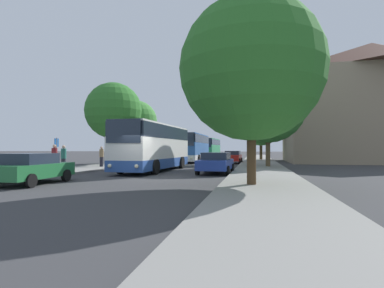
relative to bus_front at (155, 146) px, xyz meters
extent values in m
plane|color=#38383A|center=(1.00, -4.99, -1.87)|extent=(300.00, 300.00, 0.00)
cube|color=gray|center=(-6.00, -4.99, -1.79)|extent=(4.00, 120.00, 0.15)
cube|color=gray|center=(8.00, -4.99, -1.79)|extent=(4.00, 120.00, 0.15)
cube|color=gray|center=(21.55, 18.26, 3.53)|extent=(19.94, 12.81, 10.79)
pyramid|color=#513328|center=(21.55, 18.26, 10.84)|extent=(19.94, 12.81, 3.84)
cube|color=#2D519E|center=(0.00, 0.01, -1.24)|extent=(2.91, 10.37, 0.70)
cube|color=silver|center=(0.00, 0.01, -0.16)|extent=(2.91, 10.37, 1.46)
cube|color=#232D3D|center=(0.00, 0.01, 1.05)|extent=(2.93, 10.17, 0.95)
cube|color=silver|center=(0.00, 0.01, 1.58)|extent=(2.85, 10.16, 0.12)
cube|color=#232D3D|center=(-0.20, -5.15, 0.90)|extent=(2.26, 0.15, 1.45)
sphere|color=#F4EAC1|center=(-1.08, -5.14, -1.21)|extent=(0.24, 0.24, 0.24)
sphere|color=#F4EAC1|center=(0.67, -5.21, -1.21)|extent=(0.24, 0.24, 0.24)
cylinder|color=black|center=(-1.37, -3.02, -1.37)|extent=(0.34, 1.01, 1.00)
cylinder|color=black|center=(1.13, -3.12, -1.37)|extent=(0.34, 1.01, 1.00)
cylinder|color=black|center=(-1.13, 3.14, -1.37)|extent=(0.34, 1.01, 1.00)
cylinder|color=black|center=(1.38, 3.05, -1.37)|extent=(0.34, 1.01, 1.00)
cube|color=silver|center=(-0.14, 15.27, -1.24)|extent=(2.73, 11.10, 0.70)
cube|color=#285BA8|center=(-0.14, 15.27, -0.18)|extent=(2.73, 11.10, 1.43)
cube|color=#232D3D|center=(-0.14, 15.27, 1.02)|extent=(2.75, 10.88, 0.95)
cube|color=#285BA8|center=(-0.14, 15.27, 1.55)|extent=(2.67, 10.88, 0.12)
cube|color=#232D3D|center=(-0.04, 9.71, 0.87)|extent=(2.27, 0.10, 1.45)
sphere|color=#F4EAC1|center=(-0.92, 9.68, -1.21)|extent=(0.24, 0.24, 0.24)
sphere|color=#F4EAC1|center=(0.84, 9.71, -1.21)|extent=(0.24, 0.24, 0.24)
cylinder|color=black|center=(-1.35, 11.93, -1.37)|extent=(0.32, 1.01, 1.00)
cylinder|color=black|center=(1.18, 11.98, -1.37)|extent=(0.32, 1.01, 1.00)
cylinder|color=black|center=(-1.47, 18.57, -1.37)|extent=(0.32, 1.01, 1.00)
cylinder|color=black|center=(1.06, 18.61, -1.37)|extent=(0.32, 1.01, 1.00)
cube|color=silver|center=(-0.28, 30.13, -1.24)|extent=(2.63, 10.43, 0.70)
cube|color=#23844C|center=(-0.28, 30.13, -0.22)|extent=(2.63, 10.43, 1.35)
cube|color=#232D3D|center=(-0.28, 30.13, 0.93)|extent=(2.65, 10.23, 0.95)
cube|color=#23844C|center=(-0.28, 30.13, 1.46)|extent=(2.58, 10.23, 0.12)
cube|color=#232D3D|center=(-0.35, 24.89, 0.78)|extent=(2.24, 0.09, 1.45)
sphere|color=#F4EAC1|center=(-1.22, 24.89, -1.21)|extent=(0.24, 0.24, 0.24)
sphere|color=#F4EAC1|center=(0.52, 24.86, -1.21)|extent=(0.24, 0.24, 0.24)
cylinder|color=black|center=(-1.57, 27.02, -1.37)|extent=(0.31, 1.00, 1.00)
cylinder|color=black|center=(0.93, 26.99, -1.37)|extent=(0.31, 1.00, 1.00)
cylinder|color=black|center=(-1.48, 33.26, -1.37)|extent=(0.31, 1.00, 1.00)
cylinder|color=black|center=(1.01, 33.23, -1.37)|extent=(0.31, 1.00, 1.00)
cube|color=#236B38|center=(-2.99, -9.28, -1.23)|extent=(2.06, 4.25, 0.66)
cube|color=#232D3D|center=(-2.99, -9.45, -0.64)|extent=(1.76, 2.23, 0.51)
cylinder|color=black|center=(-4.00, -8.01, -1.56)|extent=(0.22, 0.63, 0.62)
cylinder|color=black|center=(-2.07, -7.95, -1.56)|extent=(0.22, 0.63, 0.62)
cylinder|color=black|center=(-1.99, -10.55, -1.56)|extent=(0.22, 0.63, 0.62)
cube|color=#233D9E|center=(4.92, -1.62, -1.23)|extent=(2.12, 4.21, 0.65)
cube|color=#232D3D|center=(4.93, -1.45, -0.67)|extent=(1.80, 2.22, 0.48)
cylinder|color=black|center=(5.84, -2.94, -1.56)|extent=(0.23, 0.63, 0.62)
cylinder|color=black|center=(3.89, -2.85, -1.56)|extent=(0.23, 0.63, 0.62)
cylinder|color=black|center=(5.95, -0.38, -1.56)|extent=(0.23, 0.63, 0.62)
cylinder|color=black|center=(4.01, -0.29, -1.56)|extent=(0.23, 0.63, 0.62)
cube|color=red|center=(5.02, 12.74, -1.22)|extent=(1.94, 4.30, 0.67)
cube|color=#232D3D|center=(5.03, 12.91, -0.66)|extent=(1.65, 2.26, 0.45)
cylinder|color=black|center=(5.87, 11.39, -1.56)|extent=(0.22, 0.63, 0.62)
cylinder|color=black|center=(4.08, 11.46, -1.56)|extent=(0.22, 0.63, 0.62)
cylinder|color=black|center=(5.96, 14.02, -1.56)|extent=(0.22, 0.63, 0.62)
cylinder|color=black|center=(4.18, 14.09, -1.56)|extent=(0.22, 0.63, 0.62)
cylinder|color=gray|center=(-6.43, -2.80, -0.55)|extent=(0.08, 0.08, 2.33)
cube|color=#1E56A3|center=(-6.43, -2.80, 0.26)|extent=(0.03, 0.45, 0.60)
cylinder|color=#23232D|center=(-5.67, -3.06, -1.29)|extent=(0.30, 0.30, 0.85)
cylinder|color=#236656|center=(-5.67, -3.06, -0.52)|extent=(0.36, 0.36, 0.71)
sphere|color=tan|center=(-5.67, -3.06, -0.05)|extent=(0.23, 0.23, 0.23)
cylinder|color=#23232D|center=(-5.43, 1.82, -1.31)|extent=(0.30, 0.30, 0.83)
cylinder|color=olive|center=(-5.43, 1.82, -0.55)|extent=(0.36, 0.36, 0.69)
sphere|color=tan|center=(-5.43, 1.82, -0.09)|extent=(0.22, 0.22, 0.22)
cylinder|color=#23232D|center=(-5.53, -4.24, -1.28)|extent=(0.30, 0.30, 0.87)
cylinder|color=maroon|center=(-5.53, -4.24, -0.49)|extent=(0.36, 0.36, 0.72)
sphere|color=tan|center=(-5.53, -4.24, -0.01)|extent=(0.24, 0.24, 0.24)
cylinder|color=#47331E|center=(-6.13, 11.21, -0.25)|extent=(0.40, 0.40, 2.93)
sphere|color=#428938|center=(-6.13, 11.21, 3.04)|extent=(4.87, 4.87, 4.87)
cylinder|color=#47331E|center=(-6.07, 5.34, -0.12)|extent=(0.40, 0.40, 3.20)
sphere|color=#2D7028|center=(-6.07, 5.34, 3.56)|extent=(5.52, 5.52, 5.52)
cylinder|color=#47331E|center=(7.37, -8.52, -0.38)|extent=(0.40, 0.40, 2.68)
sphere|color=#2D7028|center=(7.37, -8.52, 3.32)|extent=(6.31, 6.31, 6.31)
cylinder|color=brown|center=(8.65, 5.33, -0.27)|extent=(0.40, 0.40, 2.89)
sphere|color=#387F33|center=(8.65, 5.33, 3.70)|extent=(6.74, 6.74, 6.74)
cylinder|color=#513D23|center=(8.38, 21.73, -0.39)|extent=(0.40, 0.40, 2.66)
sphere|color=#387F33|center=(8.38, 21.73, 3.05)|extent=(5.61, 5.61, 5.61)
camera|label=1|loc=(7.52, -21.81, -0.16)|focal=28.00mm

